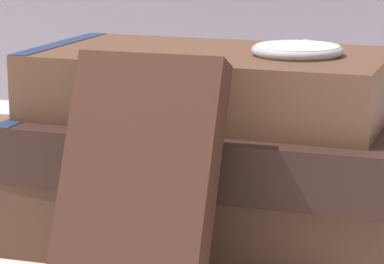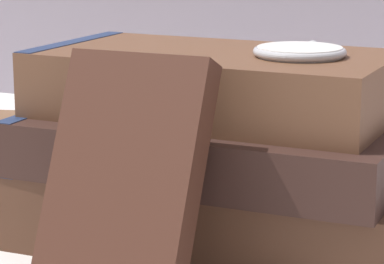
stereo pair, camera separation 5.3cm
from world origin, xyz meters
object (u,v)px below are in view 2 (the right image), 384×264
at_px(book_flat_middle, 199,148).
at_px(book_flat_bottom, 215,207).
at_px(pocket_watch, 300,52).
at_px(reading_glasses, 192,179).
at_px(book_flat_top, 206,83).
at_px(book_leaning_front, 122,194).

bearing_deg(book_flat_middle, book_flat_bottom, 65.86).
bearing_deg(pocket_watch, book_flat_middle, -161.61).
xyz_separation_m(pocket_watch, reading_glasses, (-0.12, 0.12, -0.12)).
relative_size(pocket_watch, reading_glasses, 0.56).
distance_m(book_flat_top, book_leaning_front, 0.12).
xyz_separation_m(book_flat_bottom, book_flat_top, (-0.01, 0.01, 0.08)).
distance_m(book_leaning_front, reading_glasses, 0.25).
distance_m(book_flat_bottom, reading_glasses, 0.14).
height_order(book_flat_bottom, book_flat_top, book_flat_top).
bearing_deg(book_flat_bottom, book_flat_middle, -115.65).
height_order(book_flat_top, pocket_watch, pocket_watch).
bearing_deg(reading_glasses, book_flat_middle, -75.84).
relative_size(book_flat_middle, pocket_watch, 3.99).
bearing_deg(book_leaning_front, reading_glasses, 104.87).
relative_size(book_flat_middle, book_leaning_front, 1.75).
distance_m(book_flat_middle, reading_glasses, 0.16).
relative_size(book_flat_top, reading_glasses, 2.12).
bearing_deg(pocket_watch, reading_glasses, 136.16).
xyz_separation_m(book_flat_bottom, pocket_watch, (0.05, 0.01, 0.10)).
distance_m(book_flat_top, reading_glasses, 0.17).
height_order(book_flat_top, reading_glasses, book_flat_top).
relative_size(book_leaning_front, pocket_watch, 2.28).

